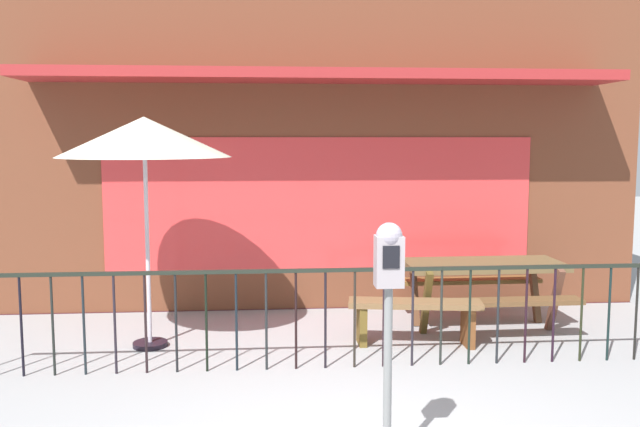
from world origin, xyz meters
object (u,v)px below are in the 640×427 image
object	(u,v)px
patio_umbrella	(144,138)
patio_bench	(415,313)
picnic_table_left	(483,276)
parking_meter_near	(389,281)

from	to	relation	value
patio_umbrella	patio_bench	distance (m)	3.35
picnic_table_left	patio_bench	xyz separation A→B (m)	(-0.93, -0.59, -0.26)
patio_bench	parking_meter_near	xyz separation A→B (m)	(-0.77, -2.64, 0.92)
patio_bench	parking_meter_near	world-z (taller)	parking_meter_near
patio_umbrella	picnic_table_left	bearing A→B (deg)	6.38
patio_umbrella	patio_bench	bearing A→B (deg)	-3.55
picnic_table_left	patio_umbrella	distance (m)	4.06
picnic_table_left	patio_umbrella	xyz separation A→B (m)	(-3.72, -0.42, 1.58)
picnic_table_left	parking_meter_near	bearing A→B (deg)	-117.79
picnic_table_left	patio_bench	world-z (taller)	picnic_table_left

